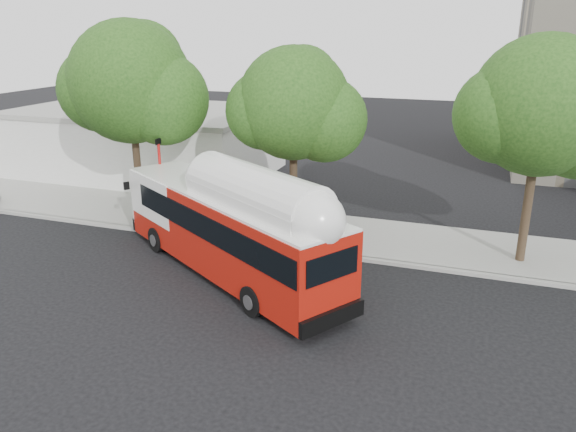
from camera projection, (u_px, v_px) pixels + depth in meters
The scene contains 10 objects.
ground at pixel (267, 290), 20.94m from camera, with size 120.00×120.00×0.00m, color black.
sidewalk at pixel (316, 231), 26.73m from camera, with size 60.00×5.00×0.15m, color gray.
curb_strip at pixel (299, 251), 24.41m from camera, with size 60.00×0.30×0.15m, color gray.
red_curb_segment at pixel (236, 242), 25.34m from camera, with size 10.00×0.32×0.16m, color maroon.
street_tree_left at pixel (140, 87), 26.45m from camera, with size 6.67×5.80×9.74m.
street_tree_mid at pixel (303, 108), 24.64m from camera, with size 5.75×5.00×8.62m.
street_tree_right at pixel (553, 112), 21.22m from camera, with size 6.21×5.40×9.18m.
low_commercial_bldg at pixel (146, 140), 37.14m from camera, with size 16.20×10.20×4.25m.
transit_bus at pixel (229, 232), 21.68m from camera, with size 12.07×8.82×3.82m.
signal_pole at pixel (161, 185), 26.07m from camera, with size 0.13×0.43×4.51m.
Camera 1 is at (6.99, -17.62, 9.36)m, focal length 35.00 mm.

